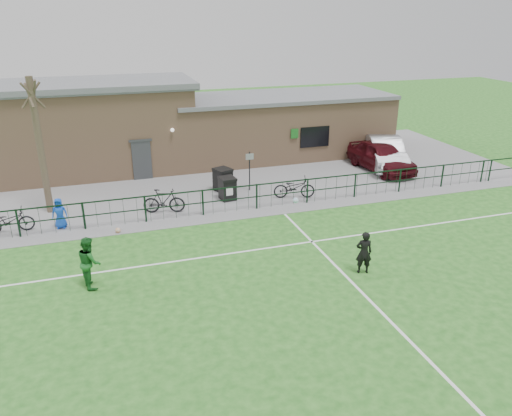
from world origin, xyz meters
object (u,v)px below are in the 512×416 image
object	(u,v)px
wheelie_bin_right	(227,189)
sign_post	(250,171)
outfield_player	(89,262)
spectator_child	(60,213)
car_maroon	(381,156)
bicycle_e	(294,187)
car_silver	(385,152)
ball_ground	(118,230)
bicycle_c	(9,221)
bicycle_d	(164,201)
wheelie_bin_left	(223,180)
bare_tree	(40,147)

from	to	relation	value
wheelie_bin_right	sign_post	xyz separation A→B (m)	(1.39, 0.92, 0.49)
outfield_player	wheelie_bin_right	bearing A→B (deg)	-56.31
spectator_child	wheelie_bin_right	bearing A→B (deg)	15.01
car_maroon	wheelie_bin_right	bearing A→B (deg)	-173.12
spectator_child	outfield_player	bearing A→B (deg)	-71.29
bicycle_e	car_silver	bearing A→B (deg)	-49.87
ball_ground	sign_post	bearing A→B (deg)	26.20
bicycle_c	bicycle_d	world-z (taller)	bicycle_d
sign_post	bicycle_e	xyz separation A→B (m)	(1.74, -1.69, -0.48)
car_maroon	ball_ground	xyz separation A→B (m)	(-14.72, -4.24, -0.73)
sign_post	spectator_child	world-z (taller)	sign_post
wheelie_bin_left	bicycle_d	xyz separation A→B (m)	(-3.23, -2.04, 0.02)
car_silver	bicycle_c	world-z (taller)	car_silver
outfield_player	sign_post	bearing A→B (deg)	-58.17
wheelie_bin_left	ball_ground	bearing A→B (deg)	-167.16
sign_post	bare_tree	bearing A→B (deg)	-180.00
spectator_child	bare_tree	bearing A→B (deg)	111.18
bicycle_c	spectator_child	xyz separation A→B (m)	(1.96, -0.14, 0.15)
sign_post	car_maroon	size ratio (longest dim) A/B	0.42
bare_tree	sign_post	world-z (taller)	bare_tree
car_maroon	bicycle_c	distance (m)	19.12
bicycle_e	ball_ground	distance (m)	8.55
bare_tree	car_maroon	size ratio (longest dim) A/B	1.25
bare_tree	wheelie_bin_left	bearing A→B (deg)	2.43
bare_tree	ball_ground	xyz separation A→B (m)	(2.77, -3.28, -2.89)
wheelie_bin_right	bicycle_e	xyz separation A→B (m)	(3.13, -0.77, 0.01)
bicycle_d	wheelie_bin_right	bearing A→B (deg)	-61.63
sign_post	bicycle_d	size ratio (longest dim) A/B	1.08
wheelie_bin_left	car_maroon	bearing A→B (deg)	-17.44
wheelie_bin_right	sign_post	bearing A→B (deg)	27.03
spectator_child	bicycle_d	bearing A→B (deg)	11.18
bicycle_d	outfield_player	world-z (taller)	outfield_player
bicycle_c	bicycle_d	bearing A→B (deg)	-90.26
bicycle_d	bicycle_e	size ratio (longest dim) A/B	0.94
sign_post	outfield_player	distance (m)	10.67
car_silver	bicycle_d	xyz separation A→B (m)	(-13.21, -3.24, -0.28)
bare_tree	sign_post	size ratio (longest dim) A/B	3.00
sign_post	car_maroon	xyz separation A→B (m)	(8.06, 0.96, -0.18)
bicycle_c	wheelie_bin_left	bearing A→B (deg)	-78.95
bicycle_d	ball_ground	bearing A→B (deg)	141.07
bicycle_c	bicycle_d	xyz separation A→B (m)	(6.31, 0.23, 0.06)
bare_tree	car_maroon	bearing A→B (deg)	3.15
wheelie_bin_left	bicycle_e	xyz separation A→B (m)	(3.03, -2.04, -0.02)
bicycle_e	spectator_child	world-z (taller)	spectator_child
wheelie_bin_right	ball_ground	xyz separation A→B (m)	(-5.27, -2.35, -0.42)
wheelie_bin_left	outfield_player	xyz separation A→B (m)	(-6.43, -7.70, 0.32)
outfield_player	bicycle_c	bearing A→B (deg)	18.06
wheelie_bin_left	wheelie_bin_right	distance (m)	1.27
bicycle_d	spectator_child	bearing A→B (deg)	109.33
bare_tree	bicycle_d	size ratio (longest dim) A/B	3.24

